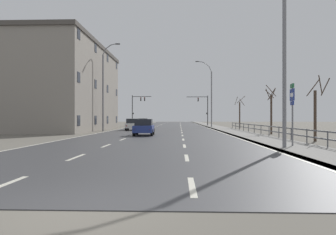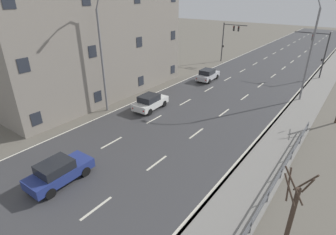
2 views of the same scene
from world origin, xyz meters
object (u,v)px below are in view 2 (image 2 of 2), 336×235
at_px(traffic_signal_right, 320,49).
at_px(car_near_left, 150,102).
at_px(car_far_left, 208,75).
at_px(traffic_signal_left, 228,36).
at_px(car_far_right, 59,171).
at_px(brick_building, 77,41).
at_px(street_lamp_left_bank, 103,57).
at_px(street_lamp_midground, 309,49).

relative_size(traffic_signal_right, car_near_left, 1.49).
xyz_separation_m(traffic_signal_right, car_far_left, (-11.46, -10.17, -3.25)).
relative_size(traffic_signal_left, car_far_right, 1.55).
relative_size(car_near_left, brick_building, 0.19).
bearing_deg(street_lamp_left_bank, street_lamp_midground, 44.77).
bearing_deg(traffic_signal_right, car_far_right, -103.72).
relative_size(street_lamp_left_bank, car_near_left, 2.65).
height_order(traffic_signal_right, car_near_left, traffic_signal_right).
bearing_deg(traffic_signal_right, car_far_left, -138.41).
height_order(traffic_signal_left, car_far_right, traffic_signal_left).
bearing_deg(traffic_signal_right, street_lamp_left_bank, -120.08).
distance_m(street_lamp_left_bank, car_far_right, 12.22).
bearing_deg(street_lamp_left_bank, traffic_signal_left, 88.91).
xyz_separation_m(car_near_left, car_far_right, (2.90, -12.31, 0.00)).
xyz_separation_m(traffic_signal_left, brick_building, (-8.31, -23.60, 1.44)).
distance_m(street_lamp_midground, traffic_signal_left, 18.63).
bearing_deg(street_lamp_midground, car_near_left, -134.29).
height_order(car_far_left, car_far_right, same).
bearing_deg(brick_building, car_far_right, -41.62).
xyz_separation_m(traffic_signal_left, car_near_left, (2.75, -23.69, -3.53)).
bearing_deg(car_near_left, street_lamp_midground, 42.35).
bearing_deg(car_far_left, car_far_right, -86.25).
height_order(street_lamp_midground, brick_building, brick_building).
bearing_deg(car_far_right, car_far_left, 95.42).
height_order(street_lamp_midground, street_lamp_left_bank, street_lamp_midground).
bearing_deg(brick_building, car_near_left, -0.49).
relative_size(traffic_signal_left, car_near_left, 1.53).
xyz_separation_m(street_lamp_midground, traffic_signal_left, (-14.39, 11.77, -1.26)).
bearing_deg(street_lamp_midground, street_lamp_left_bank, -135.23).
distance_m(traffic_signal_left, car_near_left, 24.11).
relative_size(traffic_signal_right, car_far_right, 1.51).
bearing_deg(traffic_signal_left, street_lamp_left_bank, -91.09).
xyz_separation_m(traffic_signal_right, car_far_right, (-8.48, -34.73, -3.25)).
xyz_separation_m(street_lamp_left_bank, car_near_left, (3.25, 2.85, -4.66)).
distance_m(street_lamp_midground, traffic_signal_right, 10.61).
xyz_separation_m(car_far_right, brick_building, (-13.97, 12.41, 4.97)).
xyz_separation_m(street_lamp_left_bank, car_far_left, (3.18, 15.09, -4.66)).
relative_size(street_lamp_left_bank, traffic_signal_right, 1.77).
bearing_deg(brick_building, car_far_left, 47.88).
xyz_separation_m(street_lamp_midground, street_lamp_left_bank, (-14.89, -14.77, -0.14)).
distance_m(street_lamp_left_bank, car_near_left, 6.35).
xyz_separation_m(traffic_signal_right, traffic_signal_left, (-14.13, 1.28, 0.29)).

